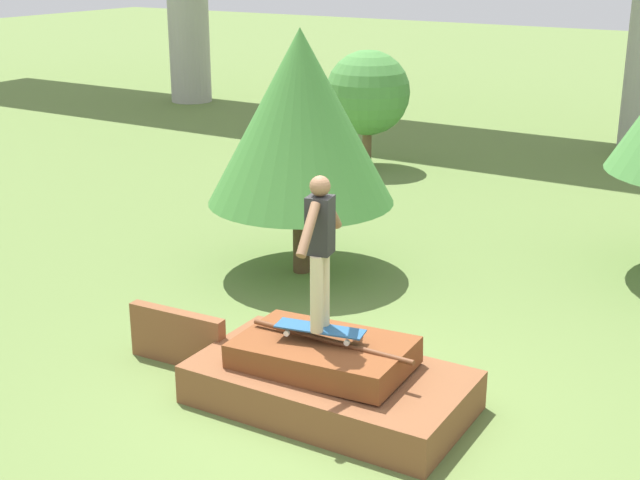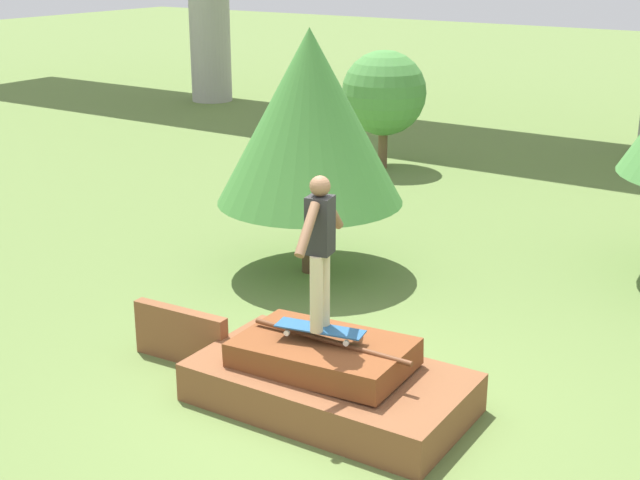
# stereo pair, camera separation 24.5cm
# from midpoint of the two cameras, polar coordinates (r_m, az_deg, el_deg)

# --- Properties ---
(ground_plane) EXTENTS (80.00, 80.00, 0.00)m
(ground_plane) POSITION_cam_midpoint_polar(r_m,az_deg,el_deg) (8.55, -0.18, -10.53)
(ground_plane) COLOR olive
(scrap_pile) EXTENTS (2.61, 1.46, 0.69)m
(scrap_pile) POSITION_cam_midpoint_polar(r_m,az_deg,el_deg) (8.44, -0.29, -8.92)
(scrap_pile) COLOR brown
(scrap_pile) RESTS_ON ground_plane
(scrap_plank_loose) EXTENTS (1.12, 0.21, 0.58)m
(scrap_plank_loose) POSITION_cam_midpoint_polar(r_m,az_deg,el_deg) (9.35, -9.85, -6.16)
(scrap_plank_loose) COLOR brown
(scrap_plank_loose) RESTS_ON ground_plane
(skateboard) EXTENTS (0.87, 0.39, 0.09)m
(skateboard) POSITION_cam_midpoint_polar(r_m,az_deg,el_deg) (8.25, -0.86, -5.73)
(skateboard) COLOR #23517F
(skateboard) RESTS_ON scrap_pile
(skater) EXTENTS (0.29, 1.00, 1.45)m
(skater) POSITION_cam_midpoint_polar(r_m,az_deg,el_deg) (7.94, -0.88, -0.26)
(skater) COLOR #C6B78E
(skater) RESTS_ON skateboard
(tree_behind_right) EXTENTS (1.61, 1.61, 2.25)m
(tree_behind_right) POSITION_cam_midpoint_polar(r_m,az_deg,el_deg) (17.12, 2.66, 9.38)
(tree_behind_right) COLOR brown
(tree_behind_right) RESTS_ON ground_plane
(tree_mid_back) EXTENTS (2.40, 2.40, 3.18)m
(tree_mid_back) POSITION_cam_midpoint_polar(r_m,az_deg,el_deg) (11.29, -1.89, 7.85)
(tree_mid_back) COLOR #4C3823
(tree_mid_back) RESTS_ON ground_plane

